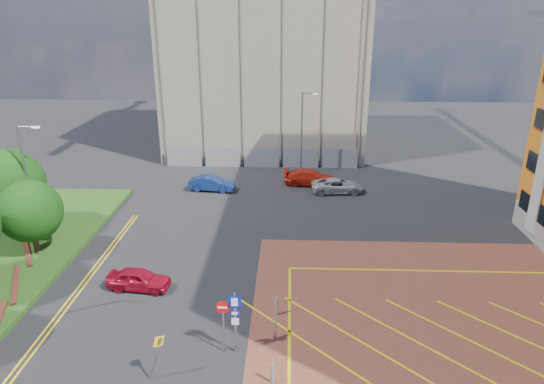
# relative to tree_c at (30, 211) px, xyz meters

# --- Properties ---
(ground) EXTENTS (140.00, 140.00, 0.00)m
(ground) POSITION_rel_tree_c_xyz_m (13.50, -10.00, -3.19)
(ground) COLOR black
(ground) RESTS_ON ground
(forecourt) EXTENTS (26.00, 26.00, 0.02)m
(forecourt) POSITION_rel_tree_c_xyz_m (27.50, -10.00, -3.18)
(forecourt) COLOR brown
(forecourt) RESTS_ON ground
(tree_c) EXTENTS (4.00, 4.00, 4.90)m
(tree_c) POSITION_rel_tree_c_xyz_m (0.00, 0.00, 0.00)
(tree_c) COLOR #3D2B1C
(tree_c) RESTS_ON grass_bed
(tree_d) EXTENTS (5.00, 5.00, 6.08)m
(tree_d) POSITION_rel_tree_c_xyz_m (-3.00, 3.00, 0.68)
(tree_d) COLOR #3D2B1C
(tree_d) RESTS_ON grass_bed
(lamp_left_far) EXTENTS (1.53, 0.16, 8.00)m
(lamp_left_far) POSITION_rel_tree_c_xyz_m (-0.92, 2.00, 1.47)
(lamp_left_far) COLOR #9EA0A8
(lamp_left_far) RESTS_ON grass_bed
(lamp_back) EXTENTS (1.53, 0.16, 8.00)m
(lamp_back) POSITION_rel_tree_c_xyz_m (17.58, 18.00, 1.17)
(lamp_back) COLOR #9EA0A8
(lamp_back) RESTS_ON ground
(sign_cluster) EXTENTS (1.17, 0.12, 3.20)m
(sign_cluster) POSITION_rel_tree_c_xyz_m (13.80, -9.02, -1.24)
(sign_cluster) COLOR #9EA0A8
(sign_cluster) RESTS_ON ground
(warning_sign) EXTENTS (0.82, 0.43, 2.24)m
(warning_sign) POSITION_rel_tree_c_xyz_m (10.85, -10.96, -1.76)
(warning_sign) COLOR #9EA0A8
(warning_sign) RESTS_ON ground
(construction_building) EXTENTS (21.20, 19.20, 22.00)m
(construction_building) POSITION_rel_tree_c_xyz_m (13.50, 30.00, 7.81)
(construction_building) COLOR gray
(construction_building) RESTS_ON ground
(construction_fence) EXTENTS (21.60, 0.06, 2.00)m
(construction_fence) POSITION_rel_tree_c_xyz_m (14.50, 20.00, -2.19)
(construction_fence) COLOR gray
(construction_fence) RESTS_ON ground
(car_red_left) EXTENTS (3.78, 1.86, 1.24)m
(car_red_left) POSITION_rel_tree_c_xyz_m (7.82, -3.67, -2.57)
(car_red_left) COLOR #AA0E27
(car_red_left) RESTS_ON ground
(car_blue_back) EXTENTS (4.17, 1.88, 1.33)m
(car_blue_back) POSITION_rel_tree_c_xyz_m (9.45, 12.88, -2.53)
(car_blue_back) COLOR navy
(car_blue_back) RESTS_ON ground
(car_red_back) EXTENTS (5.07, 2.47, 1.42)m
(car_red_back) POSITION_rel_tree_c_xyz_m (18.34, 14.74, -2.48)
(car_red_back) COLOR red
(car_red_back) RESTS_ON ground
(car_silver_back) EXTENTS (4.69, 2.42, 1.26)m
(car_silver_back) POSITION_rel_tree_c_xyz_m (20.65, 12.83, -2.56)
(car_silver_back) COLOR silver
(car_silver_back) RESTS_ON ground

